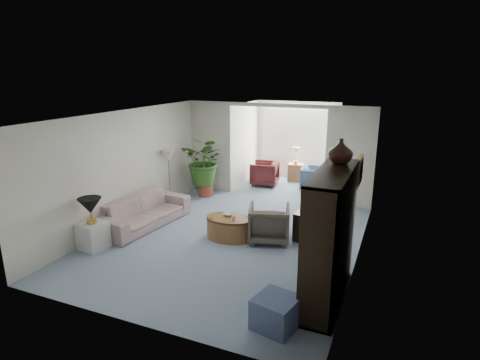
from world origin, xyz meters
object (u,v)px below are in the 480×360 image
at_px(sofa, 144,211).
at_px(floor_lamp, 168,155).
at_px(coffee_table, 229,228).
at_px(sunroom_chair_blue, 314,179).
at_px(coffee_bowl, 228,214).
at_px(sunroom_table, 296,173).
at_px(side_table_dark, 307,227).
at_px(wingback_chair, 269,223).
at_px(coffee_cup, 233,218).
at_px(cabinet_urn, 341,151).
at_px(ottoman, 276,312).
at_px(framed_picture, 360,171).
at_px(entertainment_cabinet, 330,237).
at_px(end_table, 93,236).
at_px(table_lamp, 90,206).
at_px(sunroom_chair_maroon, 264,173).
at_px(plant_pot, 206,190).

relative_size(sofa, floor_lamp, 6.20).
height_order(coffee_table, sunroom_chair_blue, sunroom_chair_blue).
bearing_deg(coffee_bowl, sunroom_table, 87.85).
bearing_deg(coffee_bowl, side_table_dark, 15.31).
relative_size(coffee_table, wingback_chair, 1.17).
distance_m(coffee_cup, sunroom_table, 4.81).
bearing_deg(side_table_dark, cabinet_urn, -61.95).
bearing_deg(ottoman, framed_picture, 72.18).
height_order(entertainment_cabinet, cabinet_urn, cabinet_urn).
xyz_separation_m(end_table, floor_lamp, (-0.11, 2.88, 0.99)).
bearing_deg(table_lamp, ottoman, -13.42).
bearing_deg(ottoman, coffee_bowl, 126.29).
bearing_deg(table_lamp, floor_lamp, 92.22).
bearing_deg(sunroom_table, cabinet_urn, -69.25).
bearing_deg(coffee_bowl, wingback_chair, 8.21).
bearing_deg(side_table_dark, entertainment_cabinet, -68.42).
distance_m(floor_lamp, wingback_chair, 3.45).
height_order(framed_picture, sunroom_table, framed_picture).
relative_size(coffee_table, ottoman, 1.77).
bearing_deg(sofa, ottoman, -114.55).
distance_m(table_lamp, coffee_table, 2.70).
relative_size(floor_lamp, coffee_cup, 3.90).
bearing_deg(entertainment_cabinet, framed_picture, 79.60).
bearing_deg(coffee_cup, sunroom_chair_blue, 79.89).
distance_m(framed_picture, table_lamp, 4.92).
height_order(table_lamp, side_table_dark, table_lamp).
bearing_deg(coffee_cup, framed_picture, -1.61).
bearing_deg(side_table_dark, end_table, -152.08).
height_order(sofa, coffee_table, sofa).
xyz_separation_m(sofa, cabinet_urn, (4.25, -0.84, 1.83)).
xyz_separation_m(coffee_table, sunroom_chair_maroon, (-0.63, 3.95, 0.13)).
relative_size(floor_lamp, sunroom_chair_maroon, 0.46).
distance_m(coffee_table, side_table_dark, 1.58).
bearing_deg(wingback_chair, sunroom_chair_maroon, -85.88).
distance_m(table_lamp, coffee_cup, 2.73).
relative_size(entertainment_cabinet, sunroom_chair_maroon, 2.54).
relative_size(floor_lamp, entertainment_cabinet, 0.18).
xyz_separation_m(table_lamp, sunroom_chair_blue, (3.07, 5.39, -0.52)).
height_order(sofa, ottoman, sofa).
height_order(coffee_bowl, entertainment_cabinet, entertainment_cabinet).
xyz_separation_m(sofa, sunroom_chair_blue, (2.87, 4.04, 0.02)).
relative_size(wingback_chair, sunroom_table, 1.48).
xyz_separation_m(sofa, ottoman, (3.77, -2.30, -0.11)).
bearing_deg(ottoman, table_lamp, 166.58).
bearing_deg(coffee_cup, floor_lamp, 147.91).
bearing_deg(coffee_cup, ottoman, -54.59).
height_order(table_lamp, sunroom_table, table_lamp).
relative_size(sunroom_chair_blue, sunroom_chair_maroon, 0.97).
relative_size(side_table_dark, plant_pot, 1.44).
bearing_deg(entertainment_cabinet, sunroom_table, 109.19).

